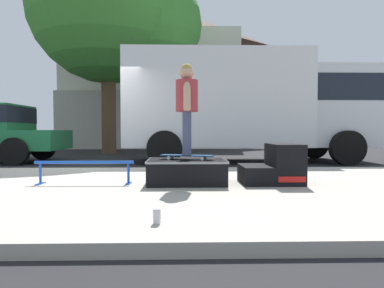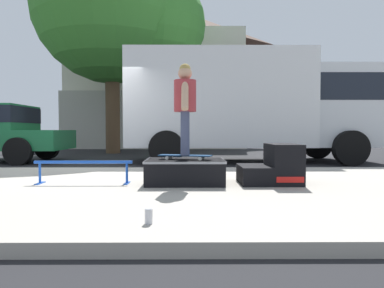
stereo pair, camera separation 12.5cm
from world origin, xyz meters
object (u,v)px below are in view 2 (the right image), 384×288
Objects in this scene: skateboard at (185,156)px; box_truck at (252,102)px; street_tree_main at (121,9)px; soda_can at (149,216)px; skate_box at (185,171)px; kicker_ramp at (274,167)px; skater_kid at (185,101)px; grind_rail at (83,166)px.

skateboard is 5.42m from box_truck.
skateboard is 10.50m from street_tree_main.
street_tree_main is (-2.33, 11.05, 5.43)m from soda_can.
skate_box is 5.46m from box_truck.
kicker_ramp is 5.15m from box_truck.
street_tree_main is at bearing 106.48° from skate_box.
box_truck reaches higher than skate_box.
skate_box is 1.01m from skater_kid.
skateboard is (-1.31, -0.01, 0.17)m from kicker_ramp.
box_truck is at bearing 69.55° from skateboard.
skateboard is (1.49, 0.00, 0.16)m from grind_rail.
kicker_ramp reaches higher than skate_box.
box_truck reaches higher than grind_rail.
skate_box reaches higher than grind_rail.
skate_box is 9.06× the size of soda_can.
kicker_ramp is at bearing -96.19° from box_truck.
skateboard is (-0.00, -0.02, 0.22)m from skate_box.
skate_box is 0.80× the size of grind_rail.
skateboard reaches higher than soda_can.
skate_box is 1.33× the size of kicker_ramp.
street_tree_main reaches higher than skater_kid.
street_tree_main is at bearing 114.00° from kicker_ramp.
grind_rail is 11.39× the size of soda_can.
skate_box is 0.13× the size of street_tree_main.
skate_box is 2.28m from soda_can.
box_truck is at bearing 69.55° from skater_kid.
soda_can is at bearing -61.52° from grind_rail.
skater_kid is at bearing 0.00° from skateboard.
skater_kid is 2.53m from soda_can.
kicker_ramp is 0.65× the size of skater_kid.
box_truck is (1.85, 4.96, 1.17)m from skateboard.
skater_kid is at bearing 82.95° from soda_can.
skater_kid is at bearing 0.04° from grind_rail.
skateboard is 0.12× the size of box_truck.
box_truck is at bearing 83.81° from kicker_ramp.
grind_rail is at bearing -179.96° from skater_kid.
street_tree_main is at bearing 106.46° from skateboard.
box_truck is 0.78× the size of street_tree_main.
box_truck is 7.07m from street_tree_main.
soda_can is 12.53m from street_tree_main.
grind_rail is (-1.49, -0.02, 0.06)m from skate_box.
skater_kid reaches higher than soda_can.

